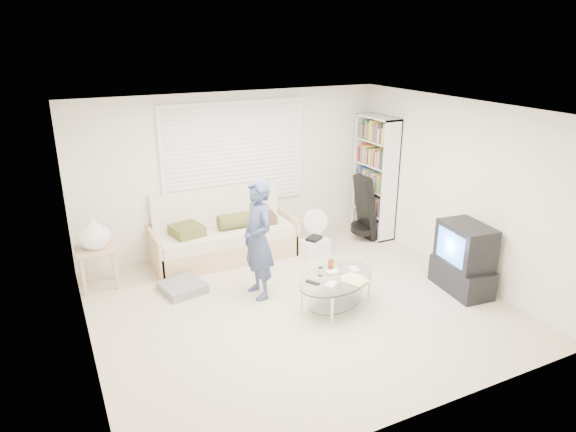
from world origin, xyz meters
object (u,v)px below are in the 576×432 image
tv_unit (464,259)px  coffee_table (337,283)px  bookshelf (375,177)px  futon_sofa (223,236)px

tv_unit → coffee_table: bearing=170.0°
bookshelf → tv_unit: bookshelf is taller
coffee_table → futon_sofa: bearing=109.5°
tv_unit → bookshelf: bearing=86.9°
futon_sofa → coffee_table: bearing=-70.5°
futon_sofa → bookshelf: 2.76m
futon_sofa → coffee_table: (0.75, -2.13, 0.00)m
futon_sofa → coffee_table: size_ratio=1.59×
tv_unit → coffee_table: tv_unit is taller
bookshelf → tv_unit: 2.35m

